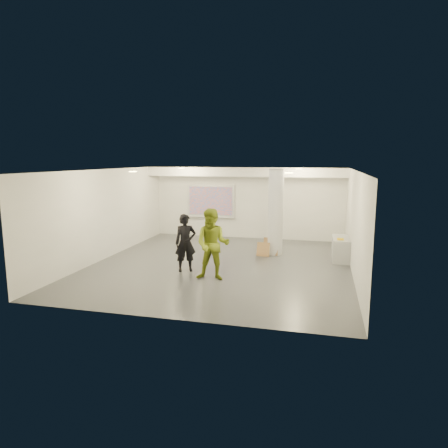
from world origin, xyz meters
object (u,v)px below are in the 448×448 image
(column, at_px, (276,212))
(credenza, at_px, (341,249))
(woman, at_px, (186,243))
(projection_screen, at_px, (211,201))
(man, at_px, (213,245))

(column, bearing_deg, credenza, -7.10)
(column, height_order, woman, column)
(projection_screen, xyz_separation_m, woman, (0.76, -5.42, -0.66))
(credenza, xyz_separation_m, man, (-3.55, -3.11, 0.62))
(projection_screen, bearing_deg, column, -40.56)
(projection_screen, relative_size, credenza, 1.62)
(man, bearing_deg, credenza, 37.68)
(column, xyz_separation_m, projection_screen, (-3.10, 2.65, 0.03))
(credenza, bearing_deg, projection_screen, 150.43)
(column, relative_size, credenza, 2.32)
(column, height_order, man, column)
(woman, xyz_separation_m, man, (1.02, -0.63, 0.14))
(projection_screen, distance_m, credenza, 6.18)
(credenza, distance_m, man, 4.76)
(column, relative_size, projection_screen, 1.43)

